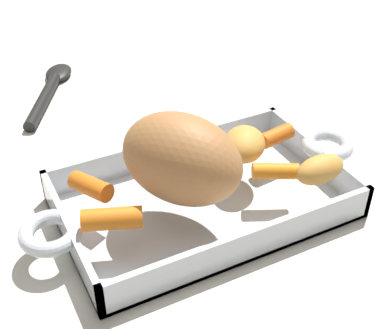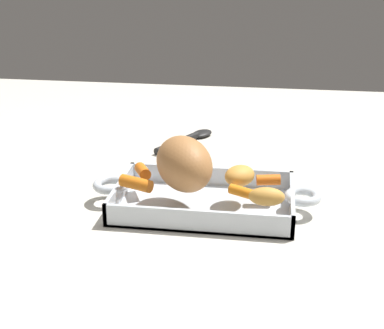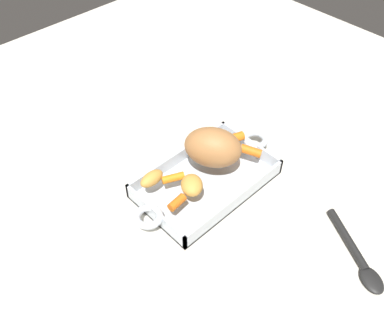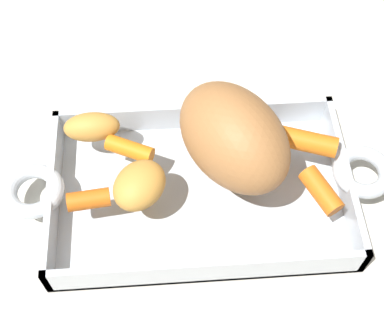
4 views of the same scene
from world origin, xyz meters
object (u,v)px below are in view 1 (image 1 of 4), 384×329
object	(u,v)px
serving_spoon	(50,88)
potato_corner	(244,144)
baby_carrot_long	(91,186)
roasting_dish	(203,199)
pork_roast	(181,159)
baby_carrot_southeast	(275,171)
potato_halved	(320,169)
baby_carrot_center_left	(276,136)
baby_carrot_center_right	(112,219)

from	to	relation	value
serving_spoon	potato_corner	bearing A→B (deg)	-127.54
baby_carrot_long	roasting_dish	bearing A→B (deg)	-14.26
pork_roast	baby_carrot_southeast	distance (m)	0.12
baby_carrot_southeast	serving_spoon	distance (m)	0.42
baby_carrot_southeast	potato_halved	xyz separation A→B (m)	(0.04, -0.03, 0.01)
baby_carrot_center_left	serving_spoon	world-z (taller)	baby_carrot_center_left
baby_carrot_southeast	potato_halved	size ratio (longest dim) A/B	0.85
potato_halved	roasting_dish	bearing A→B (deg)	151.41
potato_halved	serving_spoon	world-z (taller)	potato_halved
baby_carrot_long	baby_carrot_southeast	distance (m)	0.20
baby_carrot_center_right	serving_spoon	xyz separation A→B (m)	(0.03, 0.39, -0.05)
baby_carrot_long	potato_corner	world-z (taller)	potato_corner
serving_spoon	baby_carrot_center_right	bearing A→B (deg)	-155.93
roasting_dish	baby_carrot_long	world-z (taller)	baby_carrot_long
pork_roast	baby_carrot_center_left	bearing A→B (deg)	14.93
baby_carrot_southeast	baby_carrot_center_right	size ratio (longest dim) A/B	0.85
pork_roast	baby_carrot_center_left	size ratio (longest dim) A/B	3.16
baby_carrot_center_right	potato_corner	bearing A→B (deg)	14.22
potato_corner	roasting_dish	bearing A→B (deg)	-165.27
baby_carrot_center_right	potato_corner	xyz separation A→B (m)	(0.18, 0.05, 0.01)
baby_carrot_center_left	serving_spoon	xyz separation A→B (m)	(-0.20, 0.33, -0.04)
baby_carrot_center_left	baby_carrot_long	bearing A→B (deg)	178.54
pork_roast	serving_spoon	xyz separation A→B (m)	(-0.05, 0.37, -0.08)
baby_carrot_center_left	baby_carrot_southeast	world-z (taller)	baby_carrot_center_left
baby_carrot_center_right	potato_halved	bearing A→B (deg)	-7.87
potato_halved	potato_corner	xyz separation A→B (m)	(-0.05, 0.08, 0.00)
baby_carrot_center_left	potato_halved	bearing A→B (deg)	-90.90
roasting_dish	baby_carrot_long	size ratio (longest dim) A/B	8.29
baby_carrot_southeast	serving_spoon	size ratio (longest dim) A/B	0.27
serving_spoon	pork_roast	bearing A→B (deg)	-143.17
baby_carrot_long	potato_halved	world-z (taller)	potato_halved
pork_roast	serving_spoon	distance (m)	0.38
baby_carrot_long	potato_corner	size ratio (longest dim) A/B	0.83
pork_roast	potato_corner	world-z (taller)	pork_roast
pork_roast	baby_carrot_center_right	bearing A→B (deg)	-170.16
baby_carrot_center_left	baby_carrot_center_right	size ratio (longest dim) A/B	0.70
roasting_dish	potato_corner	world-z (taller)	potato_corner
baby_carrot_center_right	baby_carrot_long	bearing A→B (deg)	91.97
serving_spoon	potato_halved	bearing A→B (deg)	-125.62
pork_roast	baby_carrot_center_right	world-z (taller)	pork_roast
baby_carrot_long	potato_halved	bearing A→B (deg)	-21.54
potato_halved	serving_spoon	bearing A→B (deg)	115.21
pork_roast	baby_carrot_long	size ratio (longest dim) A/B	2.67
potato_corner	serving_spoon	size ratio (longest dim) A/B	0.31
pork_roast	roasting_dish	bearing A→B (deg)	23.44
baby_carrot_southeast	baby_carrot_center_right	world-z (taller)	baby_carrot_center_right
baby_carrot_center_left	potato_halved	distance (m)	0.09
potato_halved	baby_carrot_long	bearing A→B (deg)	158.46
baby_carrot_center_left	pork_roast	bearing A→B (deg)	-165.07
pork_roast	potato_halved	size ratio (longest dim) A/B	2.22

